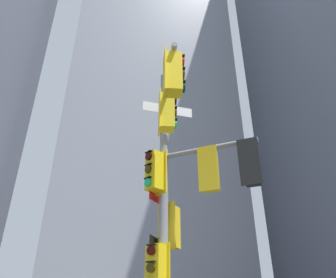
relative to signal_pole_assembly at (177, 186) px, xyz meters
The scene contains 2 objects.
building_mid_block 30.90m from the signal_pole_assembly, 84.48° to the left, with size 14.75×14.75×51.65m, color #9399A3.
signal_pole_assembly is the anchor object (origin of this frame).
Camera 1 is at (-1.56, -7.80, 2.23)m, focal length 36.16 mm.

